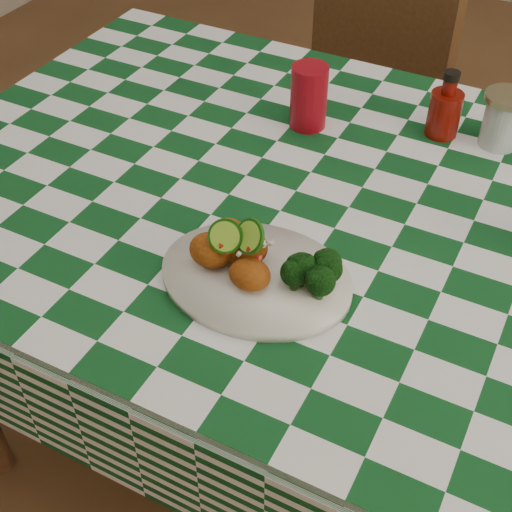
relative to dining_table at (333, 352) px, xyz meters
The scene contains 9 objects.
ground 0.39m from the dining_table, ahead, with size 5.00×5.00×0.00m, color brown.
dining_table is the anchor object (origin of this frame).
plate 0.47m from the dining_table, 103.52° to the right, with size 0.31×0.24×0.02m, color silver, non-canonical shape.
fried_chicken_pile 0.52m from the dining_table, 108.63° to the right, with size 0.14×0.10×0.09m, color #9D470F, non-canonical shape.
broccoli_side 0.50m from the dining_table, 83.82° to the right, with size 0.08×0.08×0.06m, color black, non-canonical shape.
red_tumbler 0.53m from the dining_table, 129.83° to the left, with size 0.07×0.07×0.13m, color maroon.
ketchup_bottle 0.56m from the dining_table, 76.38° to the left, with size 0.06×0.06×0.14m, color #670C05, non-canonical shape.
mason_jar 0.58m from the dining_table, 60.15° to the left, with size 0.09×0.09×0.11m, color #B2BCBA, non-canonical shape.
wooden_chair_left 0.78m from the dining_table, 114.73° to the left, with size 0.47×0.49×1.03m, color #472814, non-canonical shape.
Camera 1 is at (0.31, -0.95, 1.57)m, focal length 50.00 mm.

